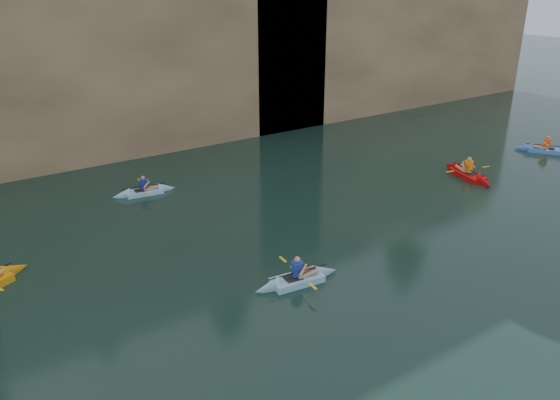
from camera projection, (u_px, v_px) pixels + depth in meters
cliff at (56, 31)px, 32.87m from camera, size 70.00×16.00×12.00m
cliff_slab_center at (132, 46)px, 28.39m from camera, size 24.00×2.40×11.40m
cliff_slab_east at (402, 38)px, 39.16m from camera, size 26.00×2.40×9.84m
sea_cave_center at (26, 143)px, 26.32m from camera, size 3.50×1.00×3.20m
sea_cave_east at (268, 96)px, 33.40m from camera, size 5.00×1.00×4.50m
kayaker_ltblue_near at (297, 279)px, 17.33m from camera, size 3.04×2.32×1.18m
kayaker_red_far at (468, 174)px, 26.47m from camera, size 2.45×3.56×1.28m
kayaker_ltblue_mid at (144, 191)px, 24.44m from camera, size 2.89×2.14×1.07m
kayaker_blue_east at (546, 150)px, 30.25m from camera, size 2.43×3.10×1.16m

